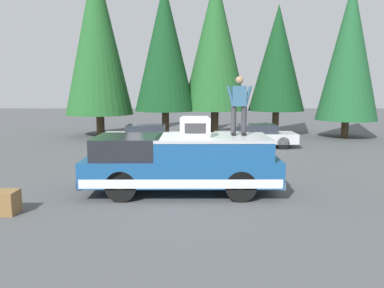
{
  "coord_description": "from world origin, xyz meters",
  "views": [
    {
      "loc": [
        -10.56,
        -0.42,
        3.02
      ],
      "look_at": [
        0.58,
        -0.46,
        1.35
      ],
      "focal_mm": 35.28,
      "sensor_mm": 36.0,
      "label": 1
    }
  ],
  "objects_px": {
    "pickup_truck": "(182,163)",
    "parked_car_silver": "(256,136)",
    "compressor_unit": "(195,127)",
    "wooden_crate": "(5,202)",
    "person_on_truck_bed": "(239,104)",
    "parked_car_white": "(144,136)"
  },
  "relations": [
    {
      "from": "compressor_unit",
      "to": "person_on_truck_bed",
      "type": "distance_m",
      "value": 1.43
    },
    {
      "from": "pickup_truck",
      "to": "person_on_truck_bed",
      "type": "bearing_deg",
      "value": -82.69
    },
    {
      "from": "parked_car_silver",
      "to": "wooden_crate",
      "type": "height_order",
      "value": "parked_car_silver"
    },
    {
      "from": "pickup_truck",
      "to": "parked_car_silver",
      "type": "distance_m",
      "value": 9.21
    },
    {
      "from": "parked_car_silver",
      "to": "parked_car_white",
      "type": "bearing_deg",
      "value": 91.38
    },
    {
      "from": "pickup_truck",
      "to": "parked_car_silver",
      "type": "relative_size",
      "value": 1.35
    },
    {
      "from": "person_on_truck_bed",
      "to": "wooden_crate",
      "type": "bearing_deg",
      "value": 109.37
    },
    {
      "from": "pickup_truck",
      "to": "compressor_unit",
      "type": "xyz_separation_m",
      "value": [
        -0.03,
        -0.38,
        1.05
      ]
    },
    {
      "from": "person_on_truck_bed",
      "to": "compressor_unit",
      "type": "bearing_deg",
      "value": 100.76
    },
    {
      "from": "compressor_unit",
      "to": "parked_car_silver",
      "type": "relative_size",
      "value": 0.2
    },
    {
      "from": "person_on_truck_bed",
      "to": "parked_car_white",
      "type": "xyz_separation_m",
      "value": [
        8.14,
        3.74,
        -1.97
      ]
    },
    {
      "from": "compressor_unit",
      "to": "wooden_crate",
      "type": "bearing_deg",
      "value": 111.6
    },
    {
      "from": "parked_car_white",
      "to": "wooden_crate",
      "type": "distance_m",
      "value": 10.42
    },
    {
      "from": "parked_car_white",
      "to": "parked_car_silver",
      "type": "bearing_deg",
      "value": -88.62
    },
    {
      "from": "parked_car_white",
      "to": "wooden_crate",
      "type": "xyz_separation_m",
      "value": [
        -10.2,
        2.12,
        -0.3
      ]
    },
    {
      "from": "wooden_crate",
      "to": "pickup_truck",
      "type": "bearing_deg",
      "value": -66.32
    },
    {
      "from": "compressor_unit",
      "to": "parked_car_white",
      "type": "bearing_deg",
      "value": 16.49
    },
    {
      "from": "pickup_truck",
      "to": "person_on_truck_bed",
      "type": "relative_size",
      "value": 3.28
    },
    {
      "from": "wooden_crate",
      "to": "parked_car_silver",
      "type": "bearing_deg",
      "value": -37.03
    },
    {
      "from": "compressor_unit",
      "to": "parked_car_silver",
      "type": "bearing_deg",
      "value": -20.57
    },
    {
      "from": "compressor_unit",
      "to": "person_on_truck_bed",
      "type": "bearing_deg",
      "value": -79.24
    },
    {
      "from": "pickup_truck",
      "to": "compressor_unit",
      "type": "relative_size",
      "value": 6.6
    }
  ]
}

